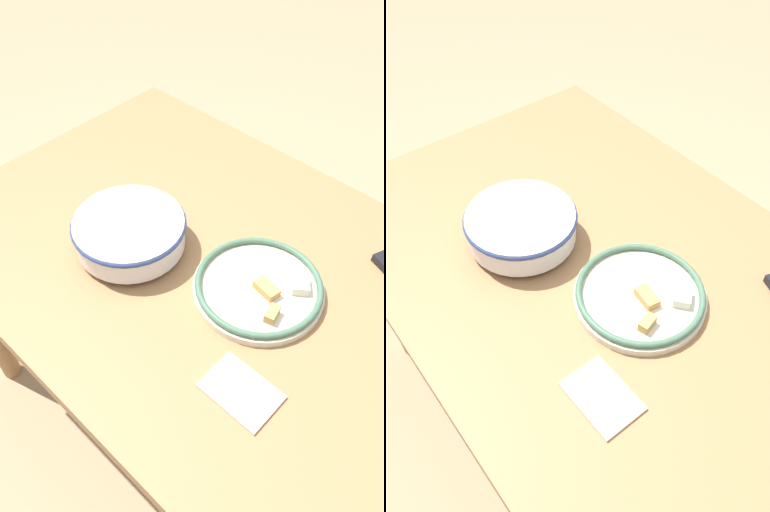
% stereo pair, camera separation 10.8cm
% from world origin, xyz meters
% --- Properties ---
extents(ground_plane, '(8.00, 8.00, 0.00)m').
position_xyz_m(ground_plane, '(0.00, 0.00, 0.00)').
color(ground_plane, '#9E8460').
extents(dining_table, '(1.28, 0.88, 0.72)m').
position_xyz_m(dining_table, '(0.00, 0.00, 0.64)').
color(dining_table, olive).
rests_on(dining_table, ground_plane).
extents(noodle_bowl, '(0.26, 0.26, 0.08)m').
position_xyz_m(noodle_bowl, '(-0.16, -0.10, 0.77)').
color(noodle_bowl, silver).
rests_on(noodle_bowl, dining_table).
extents(food_plate, '(0.28, 0.28, 0.04)m').
position_xyz_m(food_plate, '(0.14, -0.00, 0.74)').
color(food_plate, beige).
rests_on(food_plate, dining_table).
extents(folded_napkin, '(0.14, 0.10, 0.01)m').
position_xyz_m(folded_napkin, '(0.26, -0.20, 0.73)').
color(folded_napkin, beige).
rests_on(folded_napkin, dining_table).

